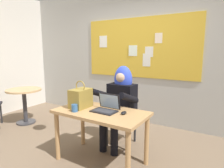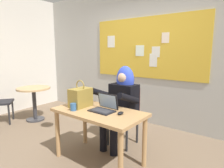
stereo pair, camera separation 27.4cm
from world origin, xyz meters
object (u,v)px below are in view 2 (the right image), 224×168
object	(u,v)px
desk_main	(99,118)
chair_at_desk	(126,112)
laptop	(104,107)
coffee_mug	(73,107)
side_table_round	(34,96)
handbag	(81,97)
person_costumed	(121,100)
computer_mouse	(121,113)

from	to	relation	value
desk_main	chair_at_desk	xyz separation A→B (m)	(-0.02, 0.69, -0.10)
desk_main	laptop	bearing A→B (deg)	37.66
coffee_mug	side_table_round	world-z (taller)	coffee_mug
chair_at_desk	handbag	distance (m)	0.83
handbag	side_table_round	distance (m)	1.91
person_costumed	coffee_mug	size ratio (longest dim) A/B	13.27
desk_main	side_table_round	distance (m)	2.20
laptop	person_costumed	bearing A→B (deg)	100.27
person_costumed	laptop	distance (m)	0.52
chair_at_desk	handbag	size ratio (longest dim) A/B	2.41
desk_main	handbag	world-z (taller)	handbag
handbag	coffee_mug	distance (m)	0.21
person_costumed	chair_at_desk	bearing A→B (deg)	-177.16
handbag	computer_mouse	bearing A→B (deg)	4.75
desk_main	chair_at_desk	distance (m)	0.69
laptop	computer_mouse	size ratio (longest dim) A/B	3.16
person_costumed	handbag	world-z (taller)	person_costumed
computer_mouse	side_table_round	bearing A→B (deg)	169.69
computer_mouse	coffee_mug	xyz separation A→B (m)	(-0.59, -0.24, 0.03)
computer_mouse	handbag	distance (m)	0.66
side_table_round	laptop	bearing A→B (deg)	-8.57
desk_main	handbag	xyz separation A→B (m)	(-0.33, -0.01, 0.24)
laptop	computer_mouse	xyz separation A→B (m)	(0.26, 0.00, -0.03)
person_costumed	handbag	size ratio (longest dim) A/B	3.33
chair_at_desk	coffee_mug	bearing A→B (deg)	-18.59
chair_at_desk	coffee_mug	size ratio (longest dim) A/B	9.58
desk_main	person_costumed	world-z (taller)	person_costumed
laptop	coffee_mug	xyz separation A→B (m)	(-0.33, -0.24, -0.00)
person_costumed	laptop	xyz separation A→B (m)	(0.08, -0.51, 0.02)
computer_mouse	coffee_mug	world-z (taller)	coffee_mug
chair_at_desk	laptop	xyz separation A→B (m)	(0.08, -0.64, 0.25)
laptop	handbag	xyz separation A→B (m)	(-0.38, -0.05, 0.08)
laptop	side_table_round	xyz separation A→B (m)	(-2.22, 0.34, -0.24)
coffee_mug	person_costumed	bearing A→B (deg)	71.58
person_costumed	side_table_round	size ratio (longest dim) A/B	1.75
laptop	side_table_round	distance (m)	2.26
side_table_round	computer_mouse	bearing A→B (deg)	-7.68
coffee_mug	side_table_round	distance (m)	1.99
side_table_round	chair_at_desk	bearing A→B (deg)	8.15
computer_mouse	side_table_round	world-z (taller)	computer_mouse
coffee_mug	laptop	bearing A→B (deg)	35.89
desk_main	coffee_mug	xyz separation A→B (m)	(-0.27, -0.19, 0.15)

